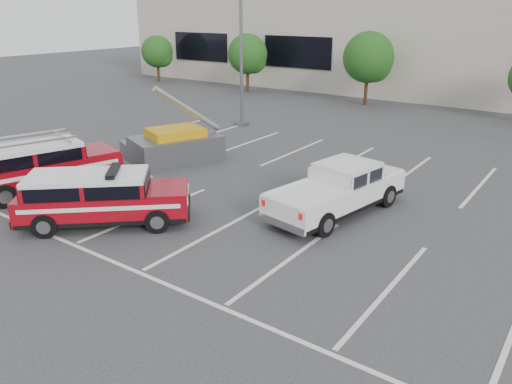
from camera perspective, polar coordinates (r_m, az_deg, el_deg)
ground at (r=14.79m, az=-5.00°, el=-4.75°), size 120.00×120.00×0.00m
stall_markings at (r=18.16m, az=4.22°, el=0.15°), size 23.00×15.00×0.01m
convention_building at (r=42.87m, az=25.08°, el=16.46°), size 60.00×16.99×13.20m
tree_far_left at (r=46.74m, az=-11.11°, el=15.35°), size 2.77×2.77×3.99m
tree_left at (r=40.10m, az=-0.83°, el=15.33°), size 3.07×3.07×4.42m
tree_mid_left at (r=35.10m, az=12.88°, el=14.58°), size 3.37×3.37×4.85m
light_pole_left at (r=27.79m, az=-1.73°, el=18.11°), size 0.90×0.60×10.24m
fire_chief_suv at (r=15.84m, az=-17.17°, el=-1.06°), size 4.93×4.68×1.76m
white_pickup at (r=16.19m, az=9.34°, el=-0.24°), size 2.69×5.45×1.60m
ladder_suv at (r=19.49m, az=-23.25°, el=2.41°), size 3.37×5.45×2.01m
utility_rig at (r=21.79m, az=-9.43°, el=5.17°), size 4.37×4.20×3.30m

